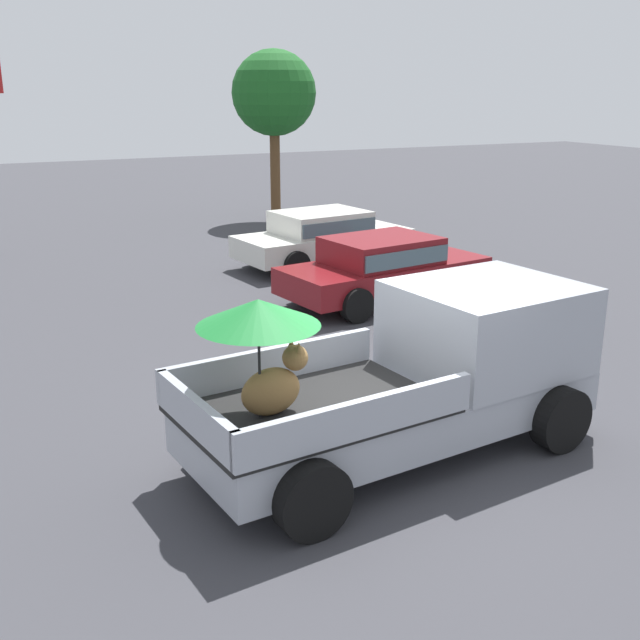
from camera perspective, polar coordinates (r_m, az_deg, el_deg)
The scene contains 5 objects.
ground_plane at distance 9.36m, azimuth 5.49°, elevation -9.84°, with size 80.00×80.00×0.00m, color #38383D.
pickup_truck_main at distance 9.20m, azimuth 7.62°, elevation -3.81°, with size 5.22×2.69×2.17m.
parked_sedan_near at distance 18.67m, azimuth 0.20°, elevation 6.34°, with size 4.49×2.40×1.33m.
parked_sedan_far at distance 15.51m, azimuth 4.73°, elevation 4.05°, with size 4.50×2.43×1.33m.
tree_by_lot at distance 24.99m, azimuth -3.45°, elevation 16.46°, with size 2.65×2.65×5.33m.
Camera 1 is at (-4.42, -7.08, 4.23)m, focal length 42.94 mm.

